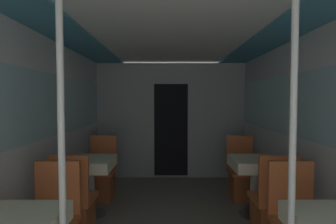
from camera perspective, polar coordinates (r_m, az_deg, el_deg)
The scene contains 12 objects.
wall_left at distance 3.01m, azimuth -27.27°, elevation -4.16°, with size 0.05×6.43×2.19m.
wall_right at distance 3.06m, azimuth 29.27°, elevation -4.09°, with size 0.05×6.43×2.19m.
ceiling_panel at distance 2.76m, azimuth 1.29°, elevation 18.30°, with size 2.87×6.43×0.07m.
bulkhead_far at distance 5.03m, azimuth 0.70°, elevation -1.95°, with size 2.81×0.09×2.19m.
support_pole_left_0 at distance 1.80m, azimuth -22.05°, elevation -10.07°, with size 0.04×0.04×2.19m.
dining_table_left_1 at distance 3.58m, azimuth -16.60°, elevation -11.68°, with size 0.59×0.59×0.74m.
chair_left_near_1 at distance 3.17m, azimuth -19.63°, elevation -19.79°, with size 0.41×0.41×0.93m.
chair_left_far_1 at distance 4.19m, azimuth -14.26°, elevation -14.13°, with size 0.41×0.41×0.93m.
support_pole_right_0 at distance 1.85m, azimuth 25.46°, elevation -9.83°, with size 0.04×0.04×2.19m.
dining_table_right_1 at distance 3.61m, azimuth 18.46°, elevation -11.57°, with size 0.59×0.59×0.74m.
chair_right_near_1 at distance 3.21m, azimuth 21.76°, elevation -19.54°, with size 0.41×0.41×0.93m.
chair_right_far_1 at distance 4.22m, azimuth 15.90°, elevation -14.04°, with size 0.41×0.41×0.93m.
Camera 1 is at (-0.06, -0.84, 1.48)m, focal length 28.00 mm.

